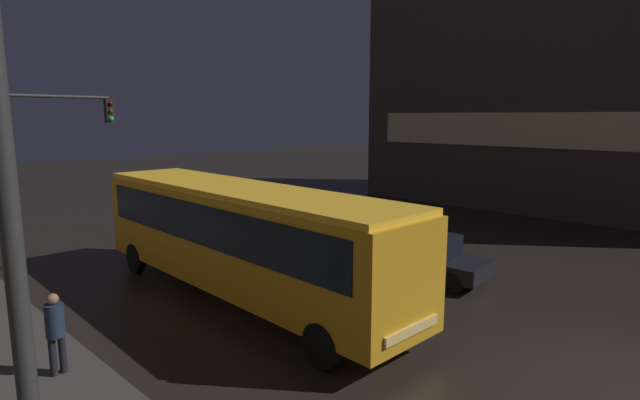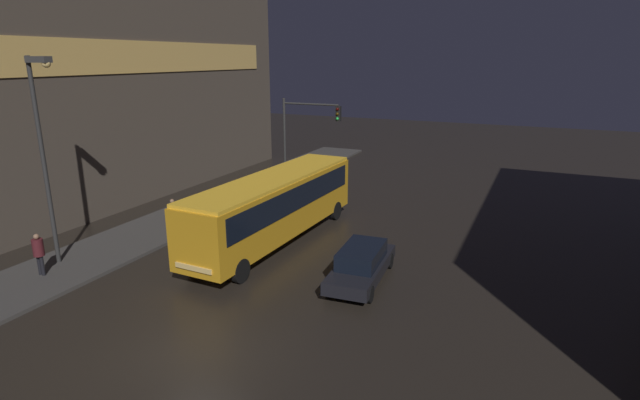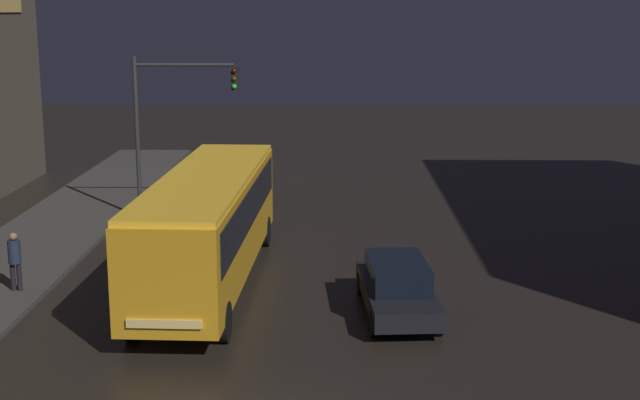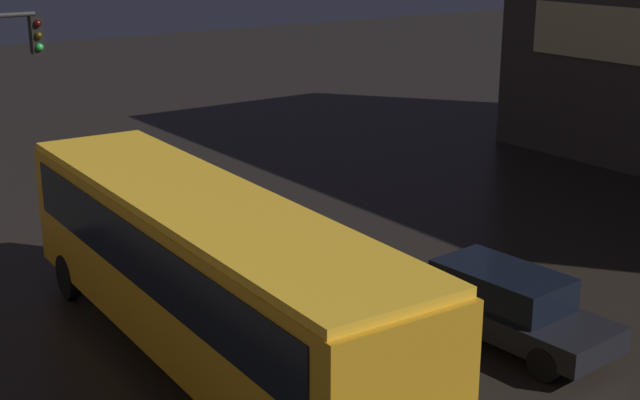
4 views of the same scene
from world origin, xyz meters
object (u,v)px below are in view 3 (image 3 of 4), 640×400
(car_taxi, at_px, (397,286))
(pedestrian_near, at_px, (15,257))
(bus_near, at_px, (209,217))
(traffic_light_main, at_px, (173,110))

(car_taxi, height_order, pedestrian_near, pedestrian_near)
(bus_near, relative_size, pedestrian_near, 7.16)
(car_taxi, bearing_deg, pedestrian_near, -11.37)
(car_taxi, distance_m, traffic_light_main, 13.37)
(pedestrian_near, bearing_deg, traffic_light_main, -112.55)
(bus_near, height_order, traffic_light_main, traffic_light_main)
(car_taxi, relative_size, pedestrian_near, 2.90)
(bus_near, distance_m, car_taxi, 5.95)
(traffic_light_main, bearing_deg, bus_near, -73.33)
(bus_near, height_order, pedestrian_near, bus_near)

